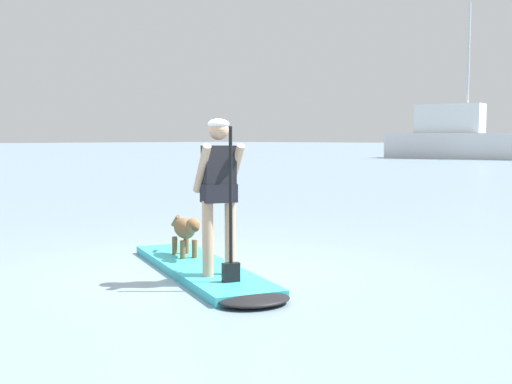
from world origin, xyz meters
TOP-DOWN VIEW (x-y plane):
  - ground_plane at (0.00, 0.00)m, footprint 400.00×400.00m
  - paddleboard at (0.21, -0.10)m, footprint 3.47×2.13m
  - person_paddler at (0.61, -0.28)m, footprint 0.68×0.60m
  - dog at (-0.50, 0.23)m, footprint 0.97×0.50m
  - moored_boat_far_port at (-16.24, 42.71)m, footprint 11.57×4.00m

SIDE VIEW (x-z plane):
  - ground_plane at x=0.00m, z-range 0.00..0.00m
  - paddleboard at x=0.21m, z-range 0.00..0.10m
  - dog at x=-0.50m, z-range 0.18..0.71m
  - person_paddler at x=0.61m, z-range 0.23..1.93m
  - moored_boat_far_port at x=-16.24m, z-range -4.30..7.52m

